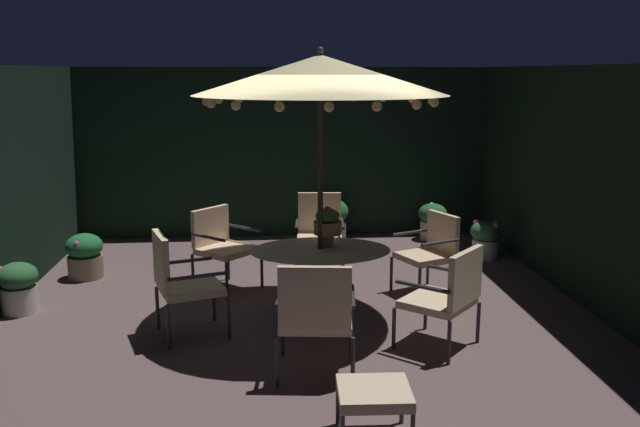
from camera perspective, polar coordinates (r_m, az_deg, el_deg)
ground_plane at (r=7.31m, az=-1.94°, el=-8.26°), size 6.86×7.32×0.02m
hedge_backdrop_rear at (r=10.44m, az=-3.02°, el=5.27°), size 6.86×0.30×2.60m
hedge_backdrop_right at (r=7.85m, az=22.65°, el=2.11°), size 0.30×7.32×2.60m
patio_dining_table at (r=6.97m, az=0.03°, el=-4.18°), size 1.47×1.12×0.72m
patio_umbrella at (r=6.70m, az=0.03°, el=11.73°), size 2.55×2.55×2.77m
centerpiece_planter at (r=6.98m, az=0.65°, el=-0.85°), size 0.29×0.29×0.43m
patio_chair_north at (r=6.54m, az=-11.93°, el=-5.46°), size 0.76×0.74×1.04m
patio_chair_northeast at (r=5.57m, az=-0.38°, el=-8.43°), size 0.72×0.70×1.02m
patio_chair_east at (r=6.25m, az=10.92°, el=-6.68°), size 0.86×0.87×0.97m
patio_chair_southeast at (r=7.77m, az=9.52°, el=-2.93°), size 0.74×0.75×0.93m
patio_chair_south at (r=8.39m, az=-0.04°, el=-1.34°), size 0.65×0.64×1.02m
patio_chair_southwest at (r=7.91m, az=-8.48°, el=-2.41°), size 0.84×0.84×0.96m
ottoman_footrest at (r=4.78m, az=4.65°, el=-15.20°), size 0.52×0.48×0.39m
potted_plant_back_right at (r=7.81m, az=-24.40°, el=-5.69°), size 0.42×0.42×0.55m
potted_plant_left_near at (r=8.81m, az=-19.48°, el=-3.38°), size 0.45×0.45×0.56m
potted_plant_right_far at (r=10.34m, az=9.59°, el=-0.54°), size 0.44×0.44×0.56m
potted_plant_right_near at (r=10.25m, az=0.82°, el=-0.34°), size 0.58×0.58×0.63m
potted_plant_front_corner at (r=9.44m, az=13.97°, el=-2.02°), size 0.42×0.42×0.53m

